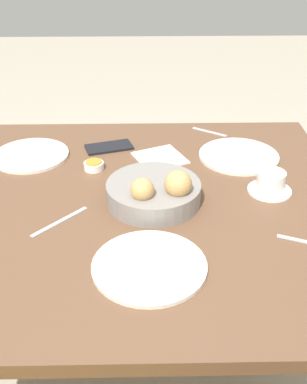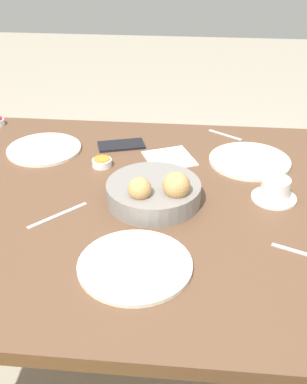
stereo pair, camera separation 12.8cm
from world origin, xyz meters
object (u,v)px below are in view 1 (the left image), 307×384
object	(u,v)px
plate_near_left	(239,156)
knife_silver	(60,222)
cell_phone	(109,147)
plate_far_center	(149,266)
napkin	(160,158)
bread_basket	(155,192)
spoon_coffee	(209,132)
jam_bowl_honey	(94,165)
plate_near_right	(31,155)
coffee_cup	(270,183)

from	to	relation	value
plate_near_left	knife_silver	bearing A→B (deg)	34.13
plate_near_left	cell_phone	world-z (taller)	plate_near_left
plate_near_left	plate_far_center	distance (m)	0.60
napkin	cell_phone	bearing A→B (deg)	-24.96
plate_near_left	napkin	bearing A→B (deg)	0.64
knife_silver	napkin	bearing A→B (deg)	-127.42
plate_near_left	knife_silver	xyz separation A→B (m)	(0.51, 0.35, -0.00)
plate_near_left	knife_silver	size ratio (longest dim) A/B	1.88
bread_basket	napkin	xyz separation A→B (m)	(-0.02, -0.26, -0.03)
bread_basket	napkin	world-z (taller)	bread_basket
spoon_coffee	cell_phone	size ratio (longest dim) A/B	0.69
bread_basket	napkin	size ratio (longest dim) A/B	1.35
jam_bowl_honey	spoon_coffee	size ratio (longest dim) A/B	0.52
plate_near_left	plate_near_right	distance (m)	0.66
coffee_cup	spoon_coffee	bearing A→B (deg)	-73.62
napkin	jam_bowl_honey	bearing A→B (deg)	18.33
plate_near_left	spoon_coffee	size ratio (longest dim) A/B	2.20
plate_near_right	knife_silver	xyz separation A→B (m)	(-0.14, 0.37, -0.00)
plate_far_center	cell_phone	size ratio (longest dim) A/B	1.55
spoon_coffee	bread_basket	bearing A→B (deg)	66.23
plate_near_right	jam_bowl_honey	world-z (taller)	jam_bowl_honey
plate_near_left	plate_far_center	bearing A→B (deg)	61.37
bread_basket	coffee_cup	size ratio (longest dim) A/B	2.07
bread_basket	knife_silver	bearing A→B (deg)	19.28
plate_near_right	plate_near_left	bearing A→B (deg)	178.45
bread_basket	cell_phone	xyz separation A→B (m)	(0.14, -0.34, -0.03)
bread_basket	spoon_coffee	distance (m)	0.50
jam_bowl_honey	spoon_coffee	xyz separation A→B (m)	(-0.38, -0.26, -0.01)
jam_bowl_honey	cell_phone	size ratio (longest dim) A/B	0.36
plate_near_right	knife_silver	size ratio (longest dim) A/B	1.78
plate_near_right	spoon_coffee	size ratio (longest dim) A/B	2.09
coffee_cup	plate_far_center	bearing A→B (deg)	43.35
plate_near_right	knife_silver	bearing A→B (deg)	111.58
knife_silver	napkin	world-z (taller)	napkin
plate_near_right	napkin	distance (m)	0.41
plate_near_right	coffee_cup	distance (m)	0.74
bread_basket	plate_near_right	size ratio (longest dim) A/B	1.06
coffee_cup	cell_phone	size ratio (longest dim) A/B	0.74
plate_near_left	napkin	xyz separation A→B (m)	(0.25, 0.00, -0.00)
napkin	knife_silver	bearing A→B (deg)	52.58
plate_far_center	jam_bowl_honey	xyz separation A→B (m)	(0.16, -0.46, 0.01)
spoon_coffee	napkin	distance (m)	0.27
plate_far_center	coffee_cup	xyz separation A→B (m)	(-0.34, -0.32, 0.02)
plate_near_right	cell_phone	xyz separation A→B (m)	(-0.24, -0.06, -0.00)
coffee_cup	napkin	bearing A→B (deg)	-34.76
cell_phone	knife_silver	bearing A→B (deg)	76.71
coffee_cup	napkin	distance (m)	0.36
cell_phone	plate_far_center	bearing A→B (deg)	101.65
plate_near_right	napkin	xyz separation A→B (m)	(-0.41, 0.02, -0.00)
napkin	plate_far_center	bearing A→B (deg)	85.66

